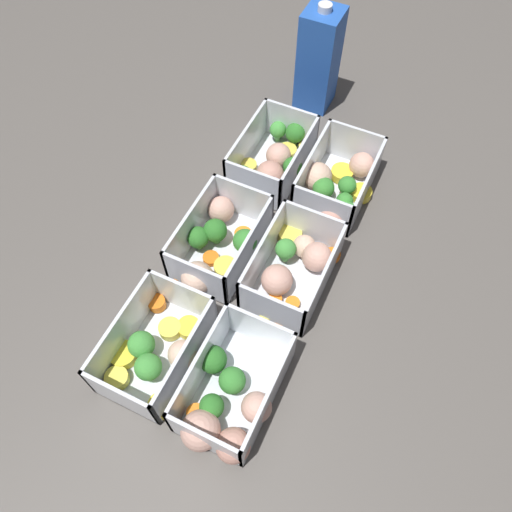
{
  "coord_description": "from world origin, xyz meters",
  "views": [
    {
      "loc": [
        -0.37,
        -0.17,
        0.68
      ],
      "look_at": [
        0.0,
        0.0,
        0.03
      ],
      "focal_mm": 35.0,
      "sensor_mm": 36.0,
      "label": 1
    }
  ],
  "objects_px": {
    "container_near_right": "(334,187)",
    "container_near_left": "(227,401)",
    "container_far_left": "(156,351)",
    "container_near_center": "(294,266)",
    "container_far_center": "(217,243)",
    "juice_carton": "(319,60)",
    "container_far_right": "(274,160)"
  },
  "relations": [
    {
      "from": "container_near_right",
      "to": "container_near_left",
      "type": "bearing_deg",
      "value": -179.97
    },
    {
      "from": "container_far_center",
      "to": "juice_carton",
      "type": "distance_m",
      "value": 0.41
    },
    {
      "from": "container_near_center",
      "to": "container_far_right",
      "type": "height_order",
      "value": "same"
    },
    {
      "from": "container_near_right",
      "to": "juice_carton",
      "type": "bearing_deg",
      "value": 29.47
    },
    {
      "from": "container_near_left",
      "to": "container_near_right",
      "type": "height_order",
      "value": "same"
    },
    {
      "from": "container_near_left",
      "to": "juice_carton",
      "type": "xyz_separation_m",
      "value": [
        0.61,
        0.12,
        0.07
      ]
    },
    {
      "from": "juice_carton",
      "to": "container_near_center",
      "type": "bearing_deg",
      "value": -162.78
    },
    {
      "from": "container_near_center",
      "to": "container_far_right",
      "type": "bearing_deg",
      "value": 32.19
    },
    {
      "from": "container_near_left",
      "to": "container_far_right",
      "type": "xyz_separation_m",
      "value": [
        0.41,
        0.12,
        -0.0
      ]
    },
    {
      "from": "container_far_center",
      "to": "container_far_right",
      "type": "distance_m",
      "value": 0.2
    },
    {
      "from": "container_far_center",
      "to": "container_far_left",
      "type": "bearing_deg",
      "value": -178.35
    },
    {
      "from": "container_near_left",
      "to": "juice_carton",
      "type": "relative_size",
      "value": 0.94
    },
    {
      "from": "container_near_center",
      "to": "container_far_left",
      "type": "bearing_deg",
      "value": 149.95
    },
    {
      "from": "container_near_left",
      "to": "juice_carton",
      "type": "distance_m",
      "value": 0.63
    },
    {
      "from": "container_near_center",
      "to": "container_far_right",
      "type": "relative_size",
      "value": 1.04
    },
    {
      "from": "container_near_left",
      "to": "container_near_center",
      "type": "xyz_separation_m",
      "value": [
        0.23,
        0.0,
        -0.0
      ]
    },
    {
      "from": "container_far_left",
      "to": "juice_carton",
      "type": "height_order",
      "value": "juice_carton"
    },
    {
      "from": "container_near_center",
      "to": "container_far_left",
      "type": "xyz_separation_m",
      "value": [
        -0.21,
        0.12,
        -0.0
      ]
    },
    {
      "from": "container_near_left",
      "to": "container_near_center",
      "type": "height_order",
      "value": "same"
    },
    {
      "from": "juice_carton",
      "to": "container_near_left",
      "type": "bearing_deg",
      "value": -168.84
    },
    {
      "from": "container_near_left",
      "to": "container_far_center",
      "type": "bearing_deg",
      "value": 30.67
    },
    {
      "from": "container_near_center",
      "to": "container_near_right",
      "type": "distance_m",
      "value": 0.17
    },
    {
      "from": "container_near_center",
      "to": "container_far_left",
      "type": "distance_m",
      "value": 0.24
    },
    {
      "from": "container_far_left",
      "to": "container_far_center",
      "type": "bearing_deg",
      "value": 1.65
    },
    {
      "from": "container_far_center",
      "to": "container_far_right",
      "type": "height_order",
      "value": "same"
    },
    {
      "from": "container_far_left",
      "to": "container_near_right",
      "type": "bearing_deg",
      "value": -17.66
    },
    {
      "from": "container_near_left",
      "to": "container_near_center",
      "type": "distance_m",
      "value": 0.23
    },
    {
      "from": "container_near_right",
      "to": "container_far_center",
      "type": "height_order",
      "value": "same"
    },
    {
      "from": "container_far_center",
      "to": "juice_carton",
      "type": "relative_size",
      "value": 0.96
    },
    {
      "from": "container_near_left",
      "to": "container_far_left",
      "type": "height_order",
      "value": "same"
    },
    {
      "from": "container_far_center",
      "to": "container_far_right",
      "type": "xyz_separation_m",
      "value": [
        0.2,
        -0.01,
        -0.0
      ]
    },
    {
      "from": "container_far_right",
      "to": "container_far_left",
      "type": "bearing_deg",
      "value": 179.61
    }
  ]
}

